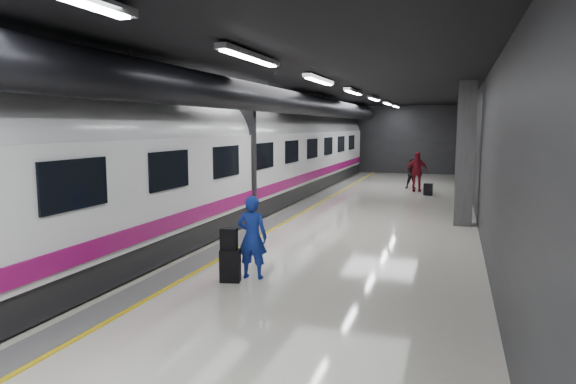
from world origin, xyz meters
The scene contains 9 objects.
ground centered at (0.00, 0.00, 0.00)m, with size 40.00×40.00×0.00m, color silver.
platform_hall centered at (-0.29, 0.96, 3.54)m, with size 10.02×40.02×4.51m.
train centered at (-3.25, 0.00, 2.07)m, with size 3.05×38.00×4.05m.
traveler_main centered at (0.36, -5.42, 0.86)m, with size 0.63×0.41×1.72m, color #182AB7.
suitcase_main centered at (0.03, -5.80, 0.33)m, with size 0.40×0.26×0.66m, color black.
shoulder_bag centered at (0.02, -5.81, 0.88)m, with size 0.33×0.18×0.44m, color black.
traveler_far_a centered at (2.25, 11.39, 0.75)m, with size 0.73×0.57×1.51m, color black.
traveler_far_b centered at (2.51, 10.37, 0.95)m, with size 1.12×0.46×1.91m, color maroon.
suitcase_far centered at (3.14, 8.98, 0.27)m, with size 0.37×0.24×0.54m, color black.
Camera 1 is at (4.25, -14.98, 3.11)m, focal length 32.00 mm.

